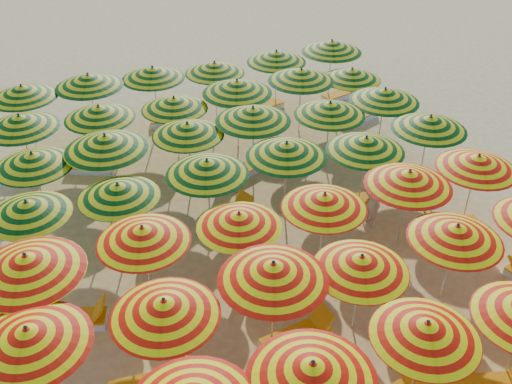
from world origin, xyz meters
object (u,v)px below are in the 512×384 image
(umbrella_20, at_px, (239,220))
(umbrella_45, at_px, (215,68))
(umbrella_37, at_px, (99,112))
(umbrella_43, at_px, (89,80))
(umbrella_32, at_px, (188,129))
(lounger_14, at_px, (451,227))
(umbrella_12, at_px, (28,337))
(lounger_21, at_px, (174,121))
(lounger_15, at_px, (228,218))
(umbrella_39, at_px, (237,87))
(beachgoer_a, at_px, (373,202))
(lounger_10, at_px, (298,336))
(lounger_20, at_px, (358,117))
(umbrella_9, at_px, (426,330))
(lounger_17, at_px, (237,174))
(lounger_22, at_px, (263,108))
(umbrella_16, at_px, (456,233))
(umbrella_35, at_px, (385,95))
(umbrella_30, at_px, (33,160))
(lounger_23, at_px, (341,94))
(umbrella_40, at_px, (301,75))
(umbrella_41, at_px, (352,74))
(lounger_18, at_px, (16,177))
(umbrella_26, at_px, (207,167))
(lounger_12, at_px, (73,319))
(umbrella_28, at_px, (366,144))
(umbrella_23, at_px, (478,162))
(umbrella_13, at_px, (164,308))
(lounger_16, at_px, (341,203))
(umbrella_14, at_px, (273,272))
(umbrella_34, at_px, (330,109))
(umbrella_21, at_px, (324,201))
(umbrella_18, at_px, (27,264))
(lounger_13, at_px, (261,277))
(umbrella_19, at_px, (143,235))
(umbrella_33, at_px, (253,114))
(lounger_19, at_px, (93,167))
(umbrella_42, at_px, (22,92))
(umbrella_44, at_px, (153,73))
(umbrella_22, at_px, (409,178))
(umbrella_38, at_px, (174,103))
(umbrella_29, at_px, (430,123))
(umbrella_24, at_px, (27,208))
(umbrella_8, at_px, (312,372))
(umbrella_31, at_px, (106,142))
(umbrella_27, at_px, (287,150))
(umbrella_25, at_px, (118,191))
(umbrella_47, at_px, (332,46))

(umbrella_20, relative_size, umbrella_45, 1.05)
(umbrella_37, height_order, umbrella_43, umbrella_43)
(umbrella_32, bearing_deg, lounger_14, -36.82)
(umbrella_12, distance_m, lounger_21, 12.93)
(umbrella_43, distance_m, lounger_15, 7.69)
(umbrella_39, relative_size, beachgoer_a, 1.80)
(lounger_10, bearing_deg, lounger_20, 46.33)
(umbrella_9, distance_m, lounger_14, 6.43)
(lounger_17, relative_size, lounger_22, 0.99)
(beachgoer_a, bearing_deg, umbrella_16, 178.30)
(lounger_10, bearing_deg, umbrella_35, 40.40)
(umbrella_30, bearing_deg, lounger_23, 21.01)
(umbrella_40, distance_m, umbrella_41, 2.04)
(umbrella_39, distance_m, lounger_21, 3.78)
(umbrella_16, bearing_deg, lounger_18, 137.19)
(umbrella_26, height_order, lounger_18, umbrella_26)
(lounger_12, bearing_deg, umbrella_28, 29.70)
(umbrella_23, distance_m, umbrella_37, 11.73)
(umbrella_12, relative_size, umbrella_13, 1.26)
(lounger_12, xyz_separation_m, lounger_16, (8.30, 2.16, 0.00))
(umbrella_14, distance_m, umbrella_34, 8.13)
(umbrella_40, bearing_deg, umbrella_21, -109.05)
(umbrella_39, bearing_deg, lounger_22, 51.84)
(umbrella_26, bearing_deg, umbrella_41, 34.08)
(umbrella_18, bearing_deg, lounger_13, 0.59)
(umbrella_35, distance_m, lounger_17, 5.71)
(umbrella_12, relative_size, umbrella_19, 1.19)
(umbrella_33, xyz_separation_m, lounger_19, (-5.08, 2.10, -2.14))
(umbrella_42, distance_m, umbrella_44, 4.58)
(umbrella_19, xyz_separation_m, lounger_21, (2.69, 9.19, -1.96))
(lounger_16, bearing_deg, umbrella_26, 5.80)
(umbrella_22, bearing_deg, lounger_17, 124.44)
(lounger_14, bearing_deg, umbrella_42, -33.80)
(umbrella_33, xyz_separation_m, umbrella_44, (-2.30, 4.60, -0.09))
(umbrella_9, bearing_deg, umbrella_45, 90.85)
(umbrella_38, distance_m, umbrella_39, 2.27)
(umbrella_29, relative_size, lounger_17, 1.42)
(umbrella_45, bearing_deg, umbrella_12, -121.34)
(umbrella_24, bearing_deg, umbrella_28, -1.45)
(umbrella_22, distance_m, umbrella_39, 7.33)
(umbrella_8, height_order, lounger_12, umbrella_8)
(lounger_13, distance_m, lounger_16, 4.20)
(umbrella_31, bearing_deg, umbrella_44, 64.44)
(umbrella_12, relative_size, lounger_18, 1.67)
(umbrella_42, bearing_deg, umbrella_27, -43.86)
(umbrella_27, relative_size, lounger_10, 1.58)
(umbrella_25, height_order, lounger_13, umbrella_25)
(umbrella_16, bearing_deg, lounger_16, 97.86)
(umbrella_31, height_order, umbrella_47, umbrella_47)
(umbrella_24, distance_m, umbrella_42, 7.02)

